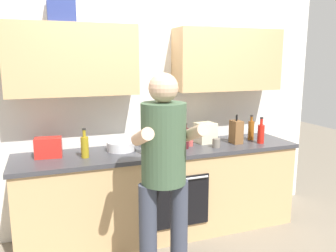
% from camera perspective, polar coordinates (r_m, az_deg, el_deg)
% --- Properties ---
extents(ground_plane, '(12.00, 12.00, 0.00)m').
position_cam_1_polar(ground_plane, '(3.75, -0.93, -17.24)').
color(ground_plane, '#756B5B').
extents(back_wall_unit, '(4.00, 0.38, 2.50)m').
position_cam_1_polar(back_wall_unit, '(3.58, -2.54, 6.53)').
color(back_wall_unit, silver).
rests_on(back_wall_unit, ground).
extents(counter, '(2.84, 0.67, 0.90)m').
position_cam_1_polar(counter, '(3.56, -0.94, -10.84)').
color(counter, tan).
rests_on(counter, ground).
extents(person_standing, '(0.49, 0.45, 1.69)m').
position_cam_1_polar(person_standing, '(2.60, -0.70, -6.46)').
color(person_standing, '#383D4C').
rests_on(person_standing, ground).
extents(bottle_oil, '(0.07, 0.07, 0.27)m').
position_cam_1_polar(bottle_oil, '(3.19, -13.74, -3.33)').
color(bottle_oil, olive).
rests_on(bottle_oil, counter).
extents(bottle_hotsauce, '(0.07, 0.07, 0.28)m').
position_cam_1_polar(bottle_hotsauce, '(3.76, 15.27, -1.16)').
color(bottle_hotsauce, red).
rests_on(bottle_hotsauce, counter).
extents(bottle_wine, '(0.06, 0.06, 0.26)m').
position_cam_1_polar(bottle_wine, '(3.41, 2.95, -2.00)').
color(bottle_wine, '#471419').
rests_on(bottle_wine, counter).
extents(bottle_syrup, '(0.07, 0.07, 0.28)m').
position_cam_1_polar(bottle_syrup, '(3.90, 13.71, -0.63)').
color(bottle_syrup, '#8C4C14').
rests_on(bottle_syrup, counter).
extents(bottle_soy, '(0.07, 0.07, 0.32)m').
position_cam_1_polar(bottle_soy, '(3.18, -3.64, -2.47)').
color(bottle_soy, black).
rests_on(bottle_soy, counter).
extents(bottle_water, '(0.07, 0.07, 0.25)m').
position_cam_1_polar(bottle_water, '(3.45, -3.78, -1.97)').
color(bottle_water, silver).
rests_on(bottle_water, counter).
extents(cup_ceramic, '(0.07, 0.07, 0.09)m').
position_cam_1_polar(cup_ceramic, '(3.54, 3.66, -2.66)').
color(cup_ceramic, '#BF4C47').
rests_on(cup_ceramic, counter).
extents(cup_stoneware, '(0.08, 0.08, 0.09)m').
position_cam_1_polar(cup_stoneware, '(3.50, 8.08, -2.83)').
color(cup_stoneware, slate).
rests_on(cup_stoneware, counter).
extents(mixing_bowl, '(0.28, 0.28, 0.09)m').
position_cam_1_polar(mixing_bowl, '(3.38, -7.86, -3.33)').
color(mixing_bowl, silver).
rests_on(mixing_bowl, counter).
extents(knife_block, '(0.10, 0.14, 0.30)m').
position_cam_1_polar(knife_block, '(3.70, 11.32, -0.96)').
color(knife_block, brown).
rests_on(knife_block, counter).
extents(grocery_bag_bread, '(0.22, 0.21, 0.22)m').
position_cam_1_polar(grocery_bag_bread, '(3.34, -0.80, -2.28)').
color(grocery_bag_bread, tan).
rests_on(grocery_bag_bread, counter).
extents(grocery_bag_crisps, '(0.25, 0.17, 0.18)m').
position_cam_1_polar(grocery_bag_crisps, '(3.30, -19.37, -3.41)').
color(grocery_bag_crisps, red).
rests_on(grocery_bag_crisps, counter).
extents(grocery_bag_rice, '(0.21, 0.20, 0.21)m').
position_cam_1_polar(grocery_bag_rice, '(3.68, 6.26, -1.12)').
color(grocery_bag_rice, beige).
rests_on(grocery_bag_rice, counter).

